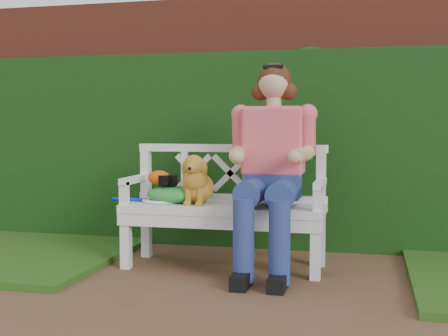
# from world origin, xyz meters

# --- Properties ---
(ground) EXTENTS (60.00, 60.00, 0.00)m
(ground) POSITION_xyz_m (0.00, 0.00, 0.00)
(ground) COLOR brown
(brick_wall) EXTENTS (10.00, 0.30, 2.20)m
(brick_wall) POSITION_xyz_m (0.00, 1.90, 1.10)
(brick_wall) COLOR brown
(brick_wall) RESTS_ON ground
(ivy_hedge) EXTENTS (10.00, 0.18, 1.70)m
(ivy_hedge) POSITION_xyz_m (0.00, 1.68, 0.85)
(ivy_hedge) COLOR #11330B
(ivy_hedge) RESTS_ON ground
(garden_bench) EXTENTS (1.62, 0.73, 0.48)m
(garden_bench) POSITION_xyz_m (-0.23, 0.86, 0.24)
(garden_bench) COLOR white
(garden_bench) RESTS_ON ground
(seated_woman) EXTENTS (0.77, 0.96, 1.56)m
(seated_woman) POSITION_xyz_m (0.14, 0.84, 0.78)
(seated_woman) COLOR #E0557C
(seated_woman) RESTS_ON ground
(dog) EXTENTS (0.31, 0.38, 0.38)m
(dog) POSITION_xyz_m (-0.43, 0.82, 0.67)
(dog) COLOR brown
(dog) RESTS_ON garden_bench
(tennis_racket) EXTENTS (0.62, 0.34, 0.03)m
(tennis_racket) POSITION_xyz_m (-0.74, 0.84, 0.49)
(tennis_racket) COLOR white
(tennis_racket) RESTS_ON garden_bench
(green_bag) EXTENTS (0.41, 0.33, 0.13)m
(green_bag) POSITION_xyz_m (-0.63, 0.84, 0.55)
(green_bag) COLOR #2B882C
(green_bag) RESTS_ON garden_bench
(camera_item) EXTENTS (0.12, 0.09, 0.08)m
(camera_item) POSITION_xyz_m (-0.66, 0.82, 0.65)
(camera_item) COLOR black
(camera_item) RESTS_ON green_bag
(baseball_glove) EXTENTS (0.20, 0.17, 0.11)m
(baseball_glove) POSITION_xyz_m (-0.74, 0.84, 0.67)
(baseball_glove) COLOR #D74908
(baseball_glove) RESTS_ON green_bag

